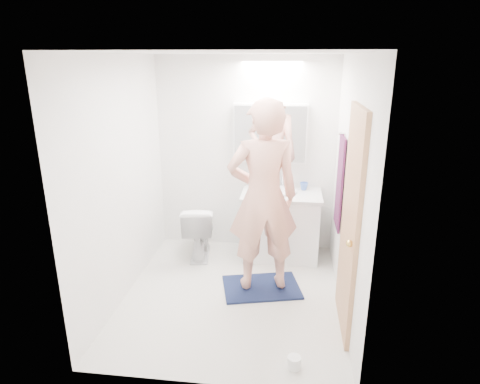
% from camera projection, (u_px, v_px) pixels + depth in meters
% --- Properties ---
extents(floor, '(2.50, 2.50, 0.00)m').
position_uv_depth(floor, '(232.00, 294.00, 4.29)').
color(floor, silver).
rests_on(floor, ground).
extents(ceiling, '(2.50, 2.50, 0.00)m').
position_uv_depth(ceiling, '(231.00, 53.00, 3.54)').
color(ceiling, white).
rests_on(ceiling, floor).
extents(wall_back, '(2.50, 0.00, 2.50)m').
position_uv_depth(wall_back, '(246.00, 156.00, 5.10)').
color(wall_back, white).
rests_on(wall_back, floor).
extents(wall_front, '(2.50, 0.00, 2.50)m').
position_uv_depth(wall_front, '(205.00, 240.00, 2.74)').
color(wall_front, white).
rests_on(wall_front, floor).
extents(wall_left, '(0.00, 2.50, 2.50)m').
position_uv_depth(wall_left, '(121.00, 181.00, 4.04)').
color(wall_left, white).
rests_on(wall_left, floor).
extents(wall_right, '(0.00, 2.50, 2.50)m').
position_uv_depth(wall_right, '(349.00, 189.00, 3.79)').
color(wall_right, white).
rests_on(wall_right, floor).
extents(vanity_cabinet, '(0.90, 0.55, 0.78)m').
position_uv_depth(vanity_cabinet, '(281.00, 226.00, 5.03)').
color(vanity_cabinet, white).
rests_on(vanity_cabinet, floor).
extents(countertop, '(0.95, 0.58, 0.04)m').
position_uv_depth(countertop, '(282.00, 195.00, 4.90)').
color(countertop, silver).
rests_on(countertop, vanity_cabinet).
extents(sink_basin, '(0.36, 0.36, 0.03)m').
position_uv_depth(sink_basin, '(282.00, 191.00, 4.92)').
color(sink_basin, silver).
rests_on(sink_basin, countertop).
extents(faucet, '(0.02, 0.02, 0.16)m').
position_uv_depth(faucet, '(282.00, 181.00, 5.07)').
color(faucet, silver).
rests_on(faucet, countertop).
extents(medicine_cabinet, '(0.88, 0.14, 0.70)m').
position_uv_depth(medicine_cabinet, '(270.00, 133.00, 4.90)').
color(medicine_cabinet, white).
rests_on(medicine_cabinet, wall_back).
extents(mirror_panel, '(0.84, 0.01, 0.66)m').
position_uv_depth(mirror_panel, '(270.00, 134.00, 4.83)').
color(mirror_panel, silver).
rests_on(mirror_panel, medicine_cabinet).
extents(toilet, '(0.46, 0.71, 0.68)m').
position_uv_depth(toilet, '(199.00, 230.00, 5.05)').
color(toilet, white).
rests_on(toilet, floor).
extents(bath_rug, '(0.91, 0.72, 0.02)m').
position_uv_depth(bath_rug, '(261.00, 287.00, 4.40)').
color(bath_rug, '#161E46').
rests_on(bath_rug, floor).
extents(person, '(0.81, 0.63, 1.97)m').
position_uv_depth(person, '(263.00, 197.00, 4.09)').
color(person, '#E49E88').
rests_on(person, bath_rug).
extents(door, '(0.04, 0.80, 2.00)m').
position_uv_depth(door, '(350.00, 224.00, 3.52)').
color(door, tan).
rests_on(door, wall_right).
extents(door_knob, '(0.06, 0.06, 0.06)m').
position_uv_depth(door_knob, '(350.00, 244.00, 3.26)').
color(door_knob, gold).
rests_on(door_knob, door).
extents(towel, '(0.02, 0.42, 1.00)m').
position_uv_depth(towel, '(340.00, 182.00, 4.34)').
color(towel, '#121938').
rests_on(towel, wall_right).
extents(towel_hook, '(0.07, 0.02, 0.02)m').
position_uv_depth(towel_hook, '(342.00, 134.00, 4.18)').
color(towel_hook, silver).
rests_on(towel_hook, wall_right).
extents(soap_bottle_a, '(0.11, 0.11, 0.20)m').
position_uv_depth(soap_bottle_a, '(259.00, 181.00, 5.03)').
color(soap_bottle_a, beige).
rests_on(soap_bottle_a, countertop).
extents(soap_bottle_b, '(0.09, 0.09, 0.16)m').
position_uv_depth(soap_bottle_b, '(271.00, 182.00, 5.05)').
color(soap_bottle_b, '#5C8FC5').
rests_on(soap_bottle_b, countertop).
extents(toothbrush_cup, '(0.13, 0.13, 0.09)m').
position_uv_depth(toothbrush_cup, '(304.00, 186.00, 5.00)').
color(toothbrush_cup, '#436CCA').
rests_on(toothbrush_cup, countertop).
extents(toilet_paper_roll, '(0.11, 0.11, 0.10)m').
position_uv_depth(toilet_paper_roll, '(294.00, 362.00, 3.26)').
color(toilet_paper_roll, white).
rests_on(toilet_paper_roll, floor).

